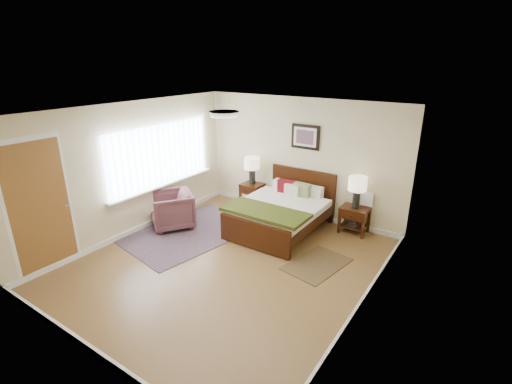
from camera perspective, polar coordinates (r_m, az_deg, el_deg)
floor at (r=6.33m, az=-4.27°, el=-10.77°), size 5.00×5.00×0.00m
back_wall at (r=7.81m, az=6.86°, el=5.15°), size 4.50×0.04×2.50m
front_wall at (r=4.31m, az=-25.90°, el=-9.59°), size 4.50×0.04×2.50m
left_wall at (r=7.34m, az=-18.54°, el=3.28°), size 0.04×5.00×2.50m
right_wall at (r=4.83m, az=17.00°, el=-5.19°), size 0.04×5.00×2.50m
ceiling at (r=5.49m, az=-4.95°, el=12.27°), size 4.50×5.00×0.02m
window at (r=7.70m, az=-14.33°, el=5.43°), size 0.11×2.72×1.32m
door at (r=6.53m, az=-30.27°, el=-2.17°), size 0.06×1.00×2.18m
ceil_fixture at (r=5.50m, az=-4.94°, el=11.91°), size 0.44×0.44×0.08m
bed at (r=7.23m, az=3.90°, el=-2.47°), size 1.59×1.90×1.03m
wall_art at (r=7.63m, az=7.58°, el=8.40°), size 0.62×0.05×0.50m
nightstand_left at (r=8.37m, az=-0.67°, el=0.46°), size 0.46×0.42×0.55m
nightstand_right at (r=7.42m, az=14.87°, el=-3.76°), size 0.53×0.40×0.52m
lamp_left at (r=8.22m, az=-0.61°, el=4.11°), size 0.34×0.34×0.61m
lamp_right at (r=7.21m, az=15.34°, el=0.84°), size 0.34×0.34×0.61m
armchair at (r=7.60m, az=-12.82°, el=-2.70°), size 1.09×1.10×0.73m
rug_persian at (r=7.43m, az=-10.30°, el=-6.07°), size 2.13×2.71×0.01m
rug_navy at (r=6.34m, az=9.35°, el=-10.88°), size 0.92×1.22×0.01m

